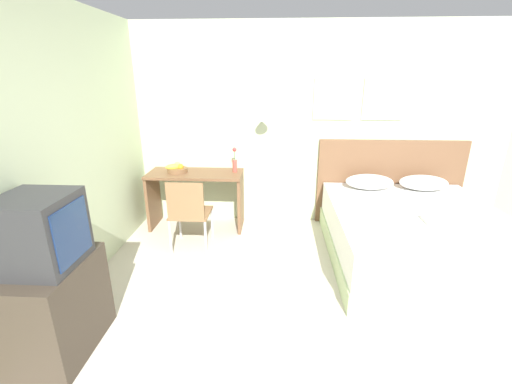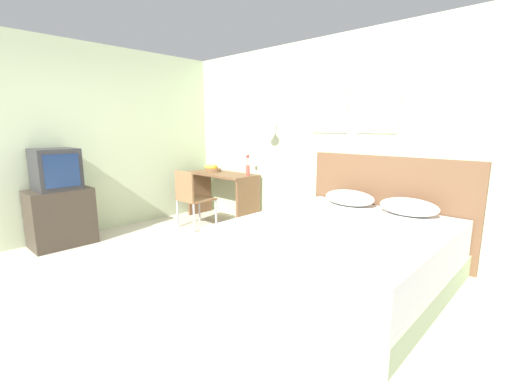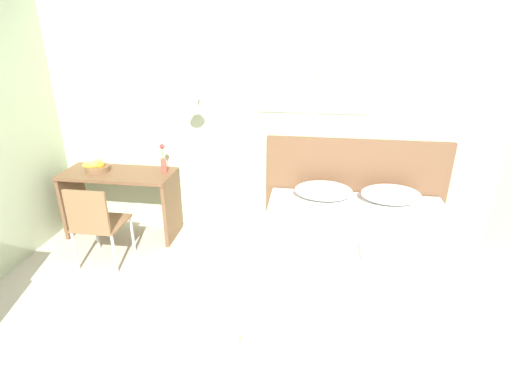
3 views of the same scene
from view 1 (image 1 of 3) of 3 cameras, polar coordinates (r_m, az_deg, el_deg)
ground_plane at (r=2.85m, az=11.31°, el=-26.31°), size 24.00×24.00×0.00m
wall_back at (r=4.72m, az=8.24°, el=10.63°), size 5.32×0.31×2.65m
bed at (r=4.23m, az=24.93°, el=-6.77°), size 1.84×2.06×0.59m
headboard at (r=5.06m, az=21.26°, el=1.46°), size 1.96×0.06×1.18m
pillow_left at (r=4.68m, az=18.36°, el=1.63°), size 0.61×0.39×0.18m
pillow_right at (r=4.91m, az=26.13°, el=1.40°), size 0.61×0.39×0.18m
folded_towel_near_foot at (r=3.88m, az=28.34°, el=-4.31°), size 0.27×0.26×0.06m
desk at (r=4.67m, az=-9.96°, el=0.47°), size 1.25×0.53×0.77m
desk_chair at (r=4.05m, az=-11.21°, el=-2.96°), size 0.46×0.46×0.88m
fruit_bowl at (r=4.66m, az=-13.05°, el=3.83°), size 0.28×0.26×0.12m
flower_vase at (r=4.55m, az=-3.57°, el=4.97°), size 0.06×0.06×0.33m
tv_stand at (r=3.07m, az=-30.33°, el=-16.32°), size 0.49×0.73×0.73m
television at (r=2.78m, az=-32.43°, el=-5.62°), size 0.48×0.49×0.52m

